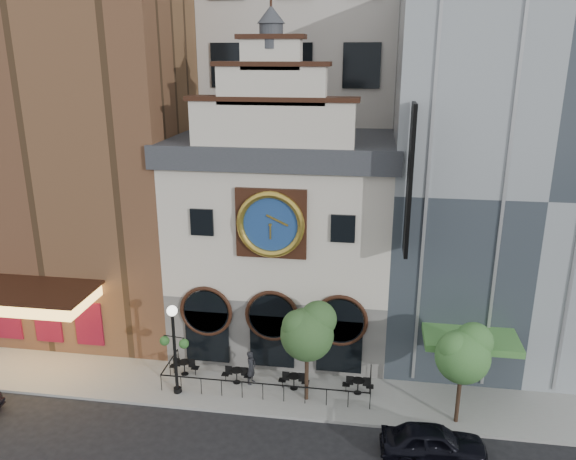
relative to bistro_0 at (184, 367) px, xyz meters
The scene contains 16 objects.
ground 5.45m from the bistro_0, 31.55° to the right, with size 120.00×120.00×0.00m, color black.
sidewalk 4.66m from the bistro_0, ahead, with size 44.00×5.00×0.15m, color gray.
clock_building 9.12m from the bistro_0, 47.21° to the left, with size 12.60×8.78×18.65m.
theater_building 16.27m from the bistro_0, 139.64° to the left, with size 14.00×15.60×25.00m.
retail_building 21.26m from the bistro_0, 22.10° to the left, with size 14.00×14.40×20.00m.
office_tower 26.30m from the bistro_0, 74.94° to the left, with size 20.00×16.00×40.00m, color beige.
cafe_railing 4.63m from the bistro_0, ahead, with size 10.60×2.60×0.90m, color black, non-canonical shape.
bistro_0 is the anchor object (origin of this frame).
bistro_1 2.99m from the bistro_0, ahead, with size 1.58×0.68×0.90m.
bistro_2 6.04m from the bistro_0, ahead, with size 1.58×0.68×0.90m.
bistro_3 9.30m from the bistro_0, ahead, with size 1.58×0.68×0.90m.
car_right 13.42m from the bistro_0, 19.56° to the right, with size 1.81×4.51×1.54m, color black.
pedestrian 3.77m from the bistro_0, ahead, with size 0.67×0.44×1.84m, color black.
lamppost 3.04m from the bistro_0, 83.94° to the right, with size 1.54×0.63×4.84m.
tree_left 7.68m from the bistro_0, 10.05° to the right, with size 2.70×2.60×5.20m.
tree_right 14.48m from the bistro_0, ahead, with size 2.58×2.48×4.97m.
Camera 1 is at (4.89, -22.54, 16.73)m, focal length 35.00 mm.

